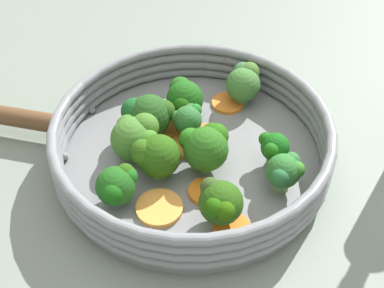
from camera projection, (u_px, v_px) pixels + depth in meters
The scene contains 24 objects.
ground_plane at pixel (192, 163), 0.58m from camera, with size 4.00×4.00×0.00m, color gray.
skillet at pixel (192, 159), 0.57m from camera, with size 0.28×0.28×0.01m, color gray.
skillet_rim_wall at pixel (192, 139), 0.55m from camera, with size 0.29×0.29×0.05m.
skillet_rivet_left at pixel (92, 110), 0.61m from camera, with size 0.01×0.01×0.01m, color gray.
skillet_rivet_right at pixel (64, 157), 0.56m from camera, with size 0.01×0.01×0.01m, color gray.
carrot_slice_0 at pixel (174, 135), 0.59m from camera, with size 0.03×0.03×0.00m, color orange.
carrot_slice_1 at pixel (187, 145), 0.57m from camera, with size 0.04×0.04×0.01m, color orange.
carrot_slice_2 at pixel (164, 129), 0.59m from camera, with size 0.04×0.04×0.01m, color orange.
carrot_slice_3 at pixel (159, 208), 0.51m from camera, with size 0.05×0.05×0.01m, color #F09B3F.
carrot_slice_4 at pixel (228, 103), 0.63m from camera, with size 0.04×0.04×0.00m, color orange.
carrot_slice_5 at pixel (204, 136), 0.58m from camera, with size 0.03×0.03×0.00m, color orange.
carrot_slice_6 at pixel (232, 229), 0.49m from camera, with size 0.04×0.04×0.00m, color orange.
carrot_slice_7 at pixel (205, 192), 0.53m from camera, with size 0.03×0.03×0.01m, color orange.
broccoli_floret_0 at pixel (274, 146), 0.54m from camera, with size 0.03×0.04×0.04m.
broccoli_floret_1 at pixel (244, 82), 0.61m from camera, with size 0.04×0.05×0.05m.
broccoli_floret_2 at pixel (285, 171), 0.52m from camera, with size 0.04×0.04×0.04m.
broccoli_floret_3 at pixel (184, 98), 0.59m from camera, with size 0.04×0.05×0.05m.
broccoli_floret_4 at pixel (206, 146), 0.53m from camera, with size 0.05×0.05×0.05m.
broccoli_floret_5 at pixel (136, 136), 0.55m from camera, with size 0.05×0.05×0.05m.
broccoli_floret_6 at pixel (148, 115), 0.57m from camera, with size 0.06×0.05×0.05m.
broccoli_floret_7 at pixel (220, 203), 0.48m from camera, with size 0.04×0.04×0.05m.
broccoli_floret_8 at pixel (117, 185), 0.50m from camera, with size 0.04×0.04×0.04m.
broccoli_floret_9 at pixel (155, 156), 0.53m from camera, with size 0.05×0.04×0.05m.
broccoli_floret_10 at pixel (188, 119), 0.57m from camera, with size 0.03×0.03×0.04m.
Camera 1 is at (0.04, -0.40, 0.42)m, focal length 50.00 mm.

